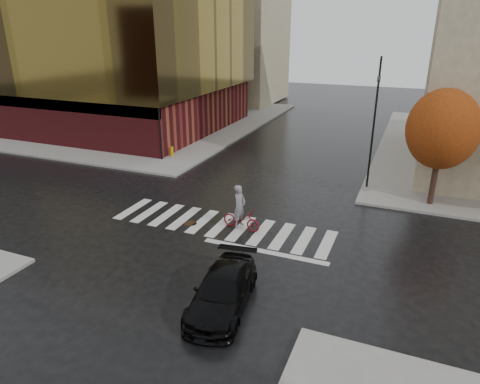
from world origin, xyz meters
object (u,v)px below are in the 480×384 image
(fire_hydrant, at_px, (172,151))
(traffic_light_ne, at_px, (375,115))
(sedan, at_px, (223,291))
(cyclist, at_px, (241,214))
(traffic_light_nw, at_px, (159,112))

(fire_hydrant, bearing_deg, traffic_light_ne, -4.53)
(sedan, distance_m, cyclist, 6.50)
(traffic_light_nw, distance_m, traffic_light_ne, 15.24)
(sedan, xyz_separation_m, fire_hydrant, (-11.60, 15.75, -0.10))
(cyclist, bearing_deg, traffic_light_ne, -24.48)
(fire_hydrant, bearing_deg, traffic_light_nw, -105.00)
(traffic_light_ne, bearing_deg, sedan, 93.51)
(traffic_light_ne, height_order, fire_hydrant, traffic_light_ne)
(traffic_light_nw, xyz_separation_m, traffic_light_ne, (15.21, -0.18, 0.95))
(traffic_light_nw, bearing_deg, cyclist, 48.15)
(cyclist, xyz_separation_m, fire_hydrant, (-9.74, 9.53, -0.22))
(traffic_light_ne, bearing_deg, traffic_light_nw, 15.75)
(sedan, xyz_separation_m, cyclist, (-1.86, 6.23, 0.12))
(cyclist, bearing_deg, traffic_light_nw, 57.05)
(traffic_light_nw, bearing_deg, traffic_light_ne, 87.89)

